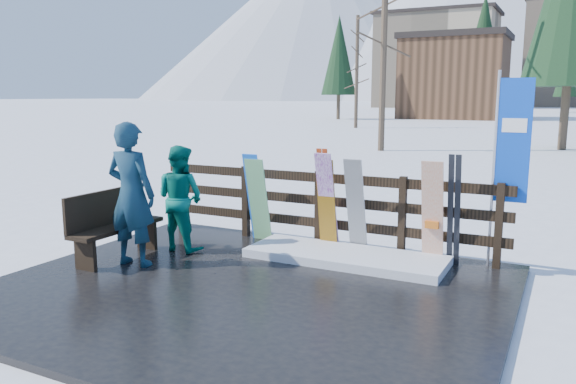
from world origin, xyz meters
The scene contains 18 objects.
ground centered at (0.00, 0.00, 0.00)m, with size 700.00×700.00×0.00m, color white.
deck centered at (0.00, 0.00, 0.04)m, with size 6.00×5.00×0.08m, color black.
fence centered at (0.00, 2.20, 0.74)m, with size 5.60×0.10×1.15m.
snow_patch centered at (0.68, 1.60, 0.14)m, with size 2.77×1.00×0.12m, color white.
bench centered at (-2.30, 0.25, 0.60)m, with size 0.41×1.50×0.97m.
snowboard_0 centered at (-1.00, 1.98, 0.78)m, with size 0.26×0.03×1.43m, color blue.
snowboard_1 centered at (-0.93, 1.98, 0.74)m, with size 0.32×0.03×1.35m, color silver.
snowboard_2 centered at (0.22, 1.98, 0.77)m, with size 0.27×0.03×1.39m, color #FF9C09.
snowboard_3 centered at (0.23, 1.98, 0.82)m, with size 0.25×0.03×1.52m, color white.
snowboard_4 centered at (0.68, 1.98, 0.78)m, with size 0.26×0.03×1.45m, color black.
snowboard_5 centered at (1.77, 1.98, 0.79)m, with size 0.29×0.03×1.45m, color silver.
ski_pair_a centered at (0.16, 2.05, 0.84)m, with size 0.17×0.26×1.52m.
ski_pair_b centered at (2.04, 2.05, 0.84)m, with size 0.17×0.21×1.52m.
rental_flag centered at (2.65, 2.25, 1.69)m, with size 0.45×0.04×2.60m.
person_front centered at (-1.83, 0.13, 1.05)m, with size 0.71×0.46×1.94m, color #194958.
person_back centered at (-1.73, 1.04, 0.86)m, with size 0.76×0.59×1.56m, color #066C5C.
resort_buildings centered at (1.03, 115.41, 9.81)m, with size 73.00×87.60×22.60m.
mountains centered at (-10.50, 328.41, 50.20)m, with size 520.00×260.00×120.00m.
Camera 1 is at (3.38, -5.51, 2.35)m, focal length 35.00 mm.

